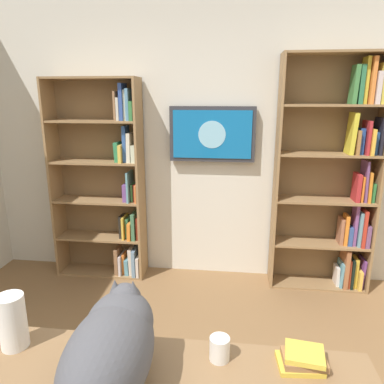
# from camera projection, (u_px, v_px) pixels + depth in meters

# --- Properties ---
(wall_back) EXTENTS (4.52, 0.06, 2.70)m
(wall_back) POSITION_uv_depth(u_px,v_px,m) (209.00, 142.00, 3.49)
(wall_back) COLOR silver
(wall_back) RESTS_ON ground
(bookshelf_left) EXTENTS (0.90, 0.28, 2.14)m
(bookshelf_left) POSITION_uv_depth(u_px,v_px,m) (338.00, 178.00, 3.26)
(bookshelf_left) COLOR #937047
(bookshelf_left) RESTS_ON ground
(bookshelf_right) EXTENTS (0.89, 0.28, 1.95)m
(bookshelf_right) POSITION_uv_depth(u_px,v_px,m) (109.00, 186.00, 3.55)
(bookshelf_right) COLOR #937047
(bookshelf_right) RESTS_ON ground
(wall_mounted_tv) EXTENTS (0.80, 0.07, 0.51)m
(wall_mounted_tv) POSITION_uv_depth(u_px,v_px,m) (212.00, 134.00, 3.38)
(wall_mounted_tv) COLOR #333338
(cat) EXTENTS (0.29, 0.70, 0.33)m
(cat) POSITION_uv_depth(u_px,v_px,m) (112.00, 346.00, 1.25)
(cat) COLOR #4C4C51
(cat) RESTS_ON desk
(paper_towel_roll) EXTENTS (0.11, 0.11, 0.23)m
(paper_towel_roll) POSITION_uv_depth(u_px,v_px,m) (12.00, 321.00, 1.47)
(paper_towel_roll) COLOR white
(paper_towel_roll) RESTS_ON desk
(coffee_mug) EXTENTS (0.08, 0.08, 0.10)m
(coffee_mug) POSITION_uv_depth(u_px,v_px,m) (220.00, 349.00, 1.41)
(coffee_mug) COLOR white
(coffee_mug) RESTS_ON desk
(desk_book_stack) EXTENTS (0.19, 0.15, 0.07)m
(desk_book_stack) POSITION_uv_depth(u_px,v_px,m) (303.00, 359.00, 1.38)
(desk_book_stack) COLOR gold
(desk_book_stack) RESTS_ON desk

